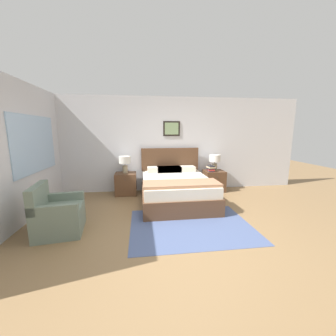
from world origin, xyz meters
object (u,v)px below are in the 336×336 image
at_px(bed, 176,188).
at_px(table_lamp_by_door, 215,160).
at_px(nightstand_near_window, 126,184).
at_px(nightstand_by_door, 214,181).
at_px(table_lamp_near_window, 125,161).
at_px(armchair, 58,216).

height_order(bed, table_lamp_by_door, bed).
height_order(bed, nightstand_near_window, bed).
relative_size(nightstand_by_door, table_lamp_near_window, 1.29).
relative_size(armchair, nightstand_by_door, 1.47).
bearing_deg(table_lamp_near_window, nightstand_near_window, -63.80).
distance_m(table_lamp_near_window, table_lamp_by_door, 2.47).
bearing_deg(table_lamp_by_door, bed, -148.32).
distance_m(bed, armchair, 2.54).
distance_m(nightstand_by_door, table_lamp_near_window, 2.53).
xyz_separation_m(bed, nightstand_by_door, (1.23, 0.74, -0.04)).
height_order(armchair, nightstand_near_window, armchair).
distance_m(nightstand_near_window, nightstand_by_door, 2.45).
relative_size(bed, nightstand_near_window, 3.55).
height_order(armchair, table_lamp_near_window, table_lamp_near_window).
bearing_deg(nightstand_by_door, armchair, -149.88).
height_order(nightstand_near_window, table_lamp_near_window, table_lamp_near_window).
xyz_separation_m(bed, table_lamp_by_door, (1.23, 0.76, 0.56)).
height_order(bed, table_lamp_near_window, bed).
bearing_deg(nightstand_near_window, table_lamp_near_window, 116.20).
relative_size(bed, table_lamp_near_window, 4.57).
xyz_separation_m(nightstand_near_window, table_lamp_by_door, (2.46, 0.02, 0.60)).
relative_size(nightstand_near_window, table_lamp_by_door, 1.29).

